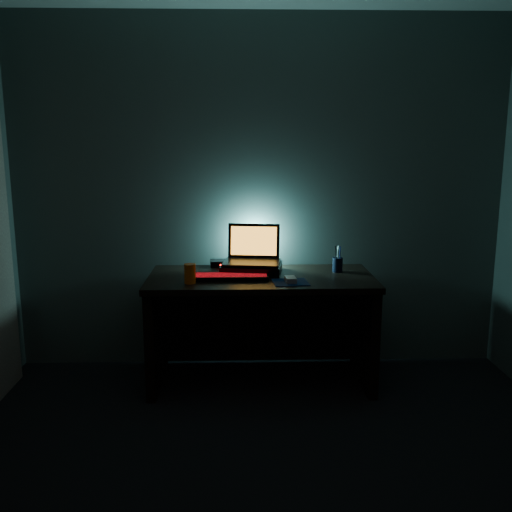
{
  "coord_description": "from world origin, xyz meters",
  "views": [
    {
      "loc": [
        -0.14,
        -2.07,
        1.64
      ],
      "look_at": [
        -0.04,
        1.57,
        0.9
      ],
      "focal_mm": 40.0,
      "sensor_mm": 36.0,
      "label": 1
    }
  ],
  "objects": [
    {
      "name": "juice_glass",
      "position": [
        -0.46,
        1.44,
        0.81
      ],
      "size": [
        0.08,
        0.08,
        0.12
      ],
      "primitive_type": "cylinder",
      "rotation": [
        0.0,
        0.0,
        0.17
      ],
      "color": "orange",
      "rests_on": "desk"
    },
    {
      "name": "desk",
      "position": [
        0.0,
        1.67,
        0.49
      ],
      "size": [
        1.5,
        0.7,
        0.75
      ],
      "color": "black",
      "rests_on": "ground"
    },
    {
      "name": "pen_cup",
      "position": [
        0.53,
        1.73,
        0.8
      ],
      "size": [
        0.08,
        0.08,
        0.1
      ],
      "primitive_type": "cylinder",
      "rotation": [
        0.0,
        0.0,
        0.25
      ],
      "color": "black",
      "rests_on": "desk"
    },
    {
      "name": "mouse",
      "position": [
        0.18,
        1.43,
        0.77
      ],
      "size": [
        0.07,
        0.11,
        0.03
      ],
      "primitive_type": "cube",
      "rotation": [
        0.0,
        0.0,
        0.09
      ],
      "color": "gray",
      "rests_on": "mousepad"
    },
    {
      "name": "room",
      "position": [
        0.0,
        0.0,
        1.25
      ],
      "size": [
        3.5,
        4.0,
        2.5
      ],
      "color": "black",
      "rests_on": "ground"
    },
    {
      "name": "keyboard",
      "position": [
        -0.21,
        1.54,
        0.77
      ],
      "size": [
        0.51,
        0.16,
        0.03
      ],
      "rotation": [
        0.0,
        0.0,
        0.01
      ],
      "color": "black",
      "rests_on": "desk"
    },
    {
      "name": "laptop",
      "position": [
        -0.05,
        1.77,
        0.87
      ],
      "size": [
        0.41,
        0.33,
        0.26
      ],
      "rotation": [
        0.0,
        0.0,
        -0.14
      ],
      "color": "black",
      "rests_on": "riser"
    },
    {
      "name": "riser",
      "position": [
        -0.06,
        1.72,
        0.78
      ],
      "size": [
        0.44,
        0.35,
        0.06
      ],
      "primitive_type": "cube",
      "rotation": [
        0.0,
        0.0,
        -0.14
      ],
      "color": "black",
      "rests_on": "desk"
    },
    {
      "name": "router",
      "position": [
        -0.28,
        1.92,
        0.77
      ],
      "size": [
        0.15,
        0.12,
        0.05
      ],
      "rotation": [
        0.0,
        0.0,
        0.08
      ],
      "color": "black",
      "rests_on": "desk"
    },
    {
      "name": "mousepad",
      "position": [
        0.18,
        1.43,
        0.75
      ],
      "size": [
        0.24,
        0.22,
        0.0
      ],
      "primitive_type": "cube",
      "rotation": [
        0.0,
        0.0,
        0.09
      ],
      "color": "#0B204D",
      "rests_on": "desk"
    }
  ]
}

